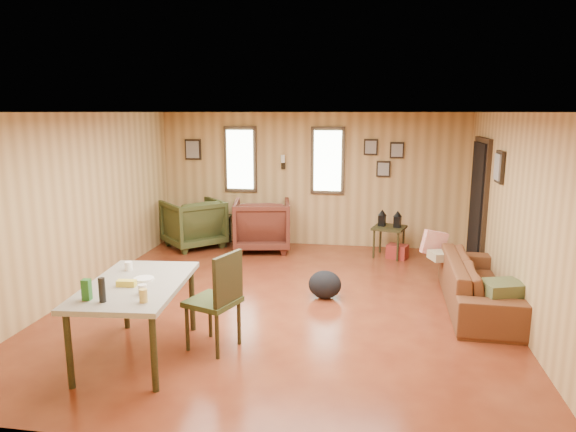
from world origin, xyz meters
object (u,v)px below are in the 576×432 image
Objects in this scene: recliner_green at (193,221)px; dining_table at (135,290)px; recliner_brown at (262,222)px; side_table at (389,225)px; end_table at (216,225)px; sofa at (482,276)px.

recliner_green is 0.61× the size of dining_table.
recliner_green is at bearing 96.90° from dining_table.
recliner_green is (-1.26, -0.01, -0.02)m from recliner_brown.
side_table is at bearing 134.16° from recliner_green.
end_table is at bearing 167.51° from recliner_green.
dining_table is at bearing 74.33° from recliner_brown.
recliner_brown is at bearing -13.10° from end_table.
recliner_green is at bearing -10.27° from recliner_brown.
end_table is at bearing 61.01° from sofa.
dining_table is at bearing -122.30° from side_table.
sofa is at bearing 22.54° from dining_table.
sofa is 5.06m from recliner_green.
recliner_brown is 4.20m from dining_table.
recliner_green is 3.47m from side_table.
recliner_brown reaches higher than dining_table.
end_table is at bearing 91.83° from dining_table.
side_table is (-1.07, 2.16, 0.13)m from sofa.
recliner_green is (-4.53, 2.26, 0.06)m from sofa.
side_table is at bearing 166.68° from recliner_brown.
side_table is at bearing 27.97° from sofa.
side_table is at bearing -5.81° from end_table.
dining_table reaches higher than sofa.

